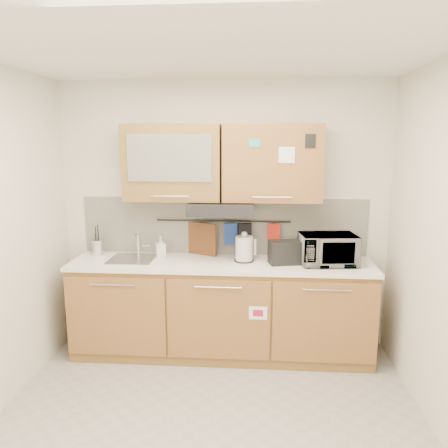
# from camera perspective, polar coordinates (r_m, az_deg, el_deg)

# --- Properties ---
(floor) EXTENTS (3.20, 3.20, 0.00)m
(floor) POSITION_cam_1_polar(r_m,az_deg,el_deg) (3.43, -2.14, -25.60)
(floor) COLOR #9E9993
(floor) RESTS_ON ground
(ceiling) EXTENTS (3.20, 3.20, 0.00)m
(ceiling) POSITION_cam_1_polar(r_m,az_deg,el_deg) (2.81, -2.55, 22.42)
(ceiling) COLOR white
(ceiling) RESTS_ON wall_back
(wall_back) EXTENTS (3.20, 0.00, 3.20)m
(wall_back) POSITION_cam_1_polar(r_m,az_deg,el_deg) (4.31, -0.06, 1.06)
(wall_back) COLOR silver
(wall_back) RESTS_ON ground
(base_cabinet) EXTENTS (2.80, 0.64, 0.88)m
(base_cabinet) POSITION_cam_1_polar(r_m,az_deg,el_deg) (4.27, -0.37, -11.59)
(base_cabinet) COLOR olive
(base_cabinet) RESTS_ON floor
(countertop) EXTENTS (2.82, 0.62, 0.04)m
(countertop) POSITION_cam_1_polar(r_m,az_deg,el_deg) (4.10, -0.38, -5.20)
(countertop) COLOR white
(countertop) RESTS_ON base_cabinet
(backsplash) EXTENTS (2.80, 0.02, 0.56)m
(backsplash) POSITION_cam_1_polar(r_m,az_deg,el_deg) (4.32, -0.07, -0.28)
(backsplash) COLOR silver
(backsplash) RESTS_ON countertop
(upper_cabinets) EXTENTS (1.82, 0.37, 0.70)m
(upper_cabinets) POSITION_cam_1_polar(r_m,az_deg,el_deg) (4.08, -0.32, 7.99)
(upper_cabinets) COLOR olive
(upper_cabinets) RESTS_ON wall_back
(range_hood) EXTENTS (0.60, 0.46, 0.10)m
(range_hood) POSITION_cam_1_polar(r_m,az_deg,el_deg) (4.05, -0.32, 2.12)
(range_hood) COLOR black
(range_hood) RESTS_ON upper_cabinets
(sink) EXTENTS (0.42, 0.40, 0.26)m
(sink) POSITION_cam_1_polar(r_m,az_deg,el_deg) (4.26, -11.85, -4.48)
(sink) COLOR silver
(sink) RESTS_ON countertop
(utensil_rail) EXTENTS (1.30, 0.02, 0.02)m
(utensil_rail) POSITION_cam_1_polar(r_m,az_deg,el_deg) (4.27, -0.11, 0.41)
(utensil_rail) COLOR black
(utensil_rail) RESTS_ON backsplash
(utensil_crock) EXTENTS (0.14, 0.14, 0.30)m
(utensil_crock) POSITION_cam_1_polar(r_m,az_deg,el_deg) (4.50, -16.13, -2.90)
(utensil_crock) COLOR silver
(utensil_crock) RESTS_ON countertop
(kettle) EXTENTS (0.22, 0.21, 0.29)m
(kettle) POSITION_cam_1_polar(r_m,az_deg,el_deg) (4.09, 2.66, -3.32)
(kettle) COLOR silver
(kettle) RESTS_ON countertop
(toaster) EXTENTS (0.31, 0.23, 0.22)m
(toaster) POSITION_cam_1_polar(r_m,az_deg,el_deg) (4.04, 7.95, -3.65)
(toaster) COLOR black
(toaster) RESTS_ON countertop
(microwave) EXTENTS (0.53, 0.39, 0.28)m
(microwave) POSITION_cam_1_polar(r_m,az_deg,el_deg) (4.09, 13.39, -3.25)
(microwave) COLOR #999999
(microwave) RESTS_ON countertop
(soap_bottle) EXTENTS (0.12, 0.12, 0.20)m
(soap_bottle) POSITION_cam_1_polar(r_m,az_deg,el_deg) (4.30, -8.27, -2.93)
(soap_bottle) COLOR #999999
(soap_bottle) RESTS_ON countertop
(cutting_board) EXTENTS (0.34, 0.17, 0.44)m
(cutting_board) POSITION_cam_1_polar(r_m,az_deg,el_deg) (4.33, -3.11, -2.72)
(cutting_board) COLOR brown
(cutting_board) RESTS_ON utensil_rail
(oven_mitt) EXTENTS (0.13, 0.03, 0.21)m
(oven_mitt) POSITION_cam_1_polar(r_m,az_deg,el_deg) (4.27, 0.90, -1.30)
(oven_mitt) COLOR navy
(oven_mitt) RESTS_ON utensil_rail
(dark_pouch) EXTENTS (0.14, 0.07, 0.21)m
(dark_pouch) POSITION_cam_1_polar(r_m,az_deg,el_deg) (4.27, 2.72, -1.31)
(dark_pouch) COLOR black
(dark_pouch) RESTS_ON utensil_rail
(pot_holder) EXTENTS (0.12, 0.03, 0.15)m
(pot_holder) POSITION_cam_1_polar(r_m,az_deg,el_deg) (4.27, 6.51, -0.98)
(pot_holder) COLOR red
(pot_holder) RESTS_ON utensil_rail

